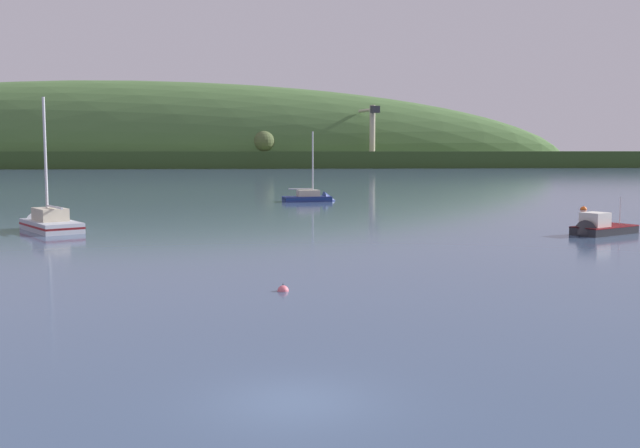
% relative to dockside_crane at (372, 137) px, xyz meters
% --- Properties ---
extents(ground, '(1400.00, 1400.00, 0.00)m').
position_rel_dockside_crane_xyz_m(ground, '(-61.32, -244.28, -11.07)').
color(ground, '#384C6B').
extents(far_shoreline_hill, '(462.34, 98.24, 65.85)m').
position_rel_dockside_crane_xyz_m(far_shoreline_hill, '(-86.72, 33.01, -10.79)').
color(far_shoreline_hill, '#314A21').
rests_on(far_shoreline_hill, ground).
extents(dockside_crane, '(5.30, 15.34, 22.48)m').
position_rel_dockside_crane_xyz_m(dockside_crane, '(0.00, 0.00, 0.00)').
color(dockside_crane, '#4C4C51').
rests_on(dockside_crane, ground).
extents(sailboat_near_mooring, '(6.27, 8.50, 11.96)m').
position_rel_dockside_crane_xyz_m(sailboat_near_mooring, '(-75.37, -200.30, -10.78)').
color(sailboat_near_mooring, '#ADB2BC').
rests_on(sailboat_near_mooring, ground).
extents(sailboat_midwater_white, '(6.86, 2.97, 9.83)m').
position_rel_dockside_crane_xyz_m(sailboat_midwater_white, '(-48.95, -170.63, -10.83)').
color(sailboat_midwater_white, navy).
rests_on(sailboat_midwater_white, ground).
extents(fishing_boat_moored, '(6.31, 4.54, 3.68)m').
position_rel_dockside_crane_xyz_m(fishing_boat_moored, '(-33.36, -210.67, -10.74)').
color(fishing_boat_moored, '#232328').
rests_on(fishing_boat_moored, ground).
extents(mooring_buoy_foreground, '(0.53, 0.53, 0.61)m').
position_rel_dockside_crane_xyz_m(mooring_buoy_foreground, '(-59.82, -229.30, -11.07)').
color(mooring_buoy_foreground, '#E06675').
rests_on(mooring_buoy_foreground, ground).
extents(mooring_buoy_far_upstream, '(0.72, 0.72, 0.80)m').
position_rel_dockside_crane_xyz_m(mooring_buoy_far_upstream, '(-22.22, -188.41, -11.07)').
color(mooring_buoy_far_upstream, '#EA5B19').
rests_on(mooring_buoy_far_upstream, ground).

